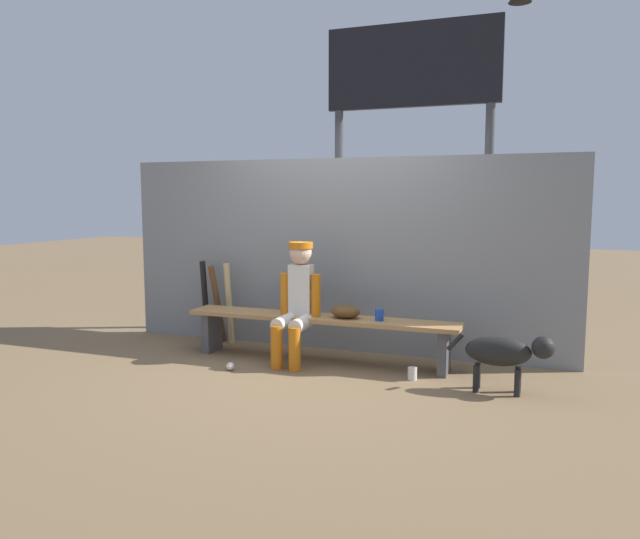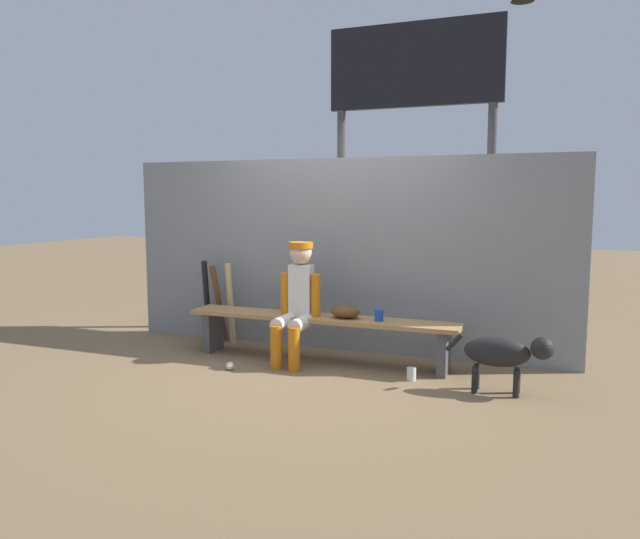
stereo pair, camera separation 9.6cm
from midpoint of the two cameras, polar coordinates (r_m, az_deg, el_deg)
name	(u,v)px [view 2 (the right image)]	position (r m, az deg, el deg)	size (l,w,h in m)	color
ground_plane	(320,361)	(5.92, 0.47, -8.62)	(30.00, 30.00, 0.00)	brown
chainlink_fence	(338,255)	(6.21, 2.14, 1.34)	(4.73, 0.03, 1.97)	gray
dugout_bench	(320,326)	(5.83, 0.47, -5.30)	(2.67, 0.36, 0.44)	#AD7F4C
player_seated	(297,298)	(5.75, -1.73, -2.69)	(0.41, 0.55, 1.15)	silver
baseball_glove	(345,312)	(5.72, 2.88, -3.99)	(0.28, 0.20, 0.12)	#593819
bat_wood_natural	(231,303)	(6.60, -7.99, -3.18)	(0.06, 0.06, 0.88)	tan
bat_wood_dark	(219,304)	(6.67, -9.06, -3.20)	(0.06, 0.06, 0.86)	brown
bat_wood_tan	(207,304)	(6.78, -10.17, -3.18)	(0.06, 0.06, 0.82)	tan
bat_aluminum_black	(207,301)	(6.77, -10.18, -2.91)	(0.06, 0.06, 0.89)	black
baseball	(230,366)	(5.68, -7.97, -8.96)	(0.07, 0.07, 0.07)	white
cup_on_ground	(411,374)	(5.38, 9.09, -9.67)	(0.08, 0.08, 0.11)	silver
cup_on_bench	(379,315)	(5.61, 6.05, -4.28)	(0.08, 0.08, 0.11)	#1E47AD
scoreboard	(419,101)	(7.22, 9.66, 15.34)	(2.26, 0.27, 3.77)	#3F3F42
dog	(504,353)	(5.12, 17.44, -7.51)	(0.84, 0.20, 0.49)	black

